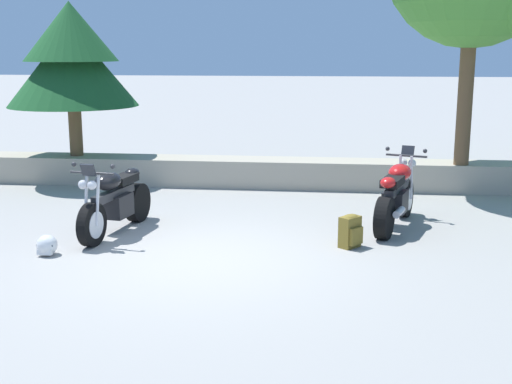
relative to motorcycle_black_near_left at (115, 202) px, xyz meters
The scene contains 7 objects.
ground_plane 1.87m from the motorcycle_black_near_left, 35.11° to the right, with size 120.00×120.00×0.00m, color gray.
stone_wall 4.05m from the motorcycle_black_near_left, 68.56° to the left, with size 36.00×0.80×0.55m, color #A89E89.
motorcycle_black_near_left is the anchor object (origin of this frame).
motorcycle_red_centre 4.30m from the motorcycle_black_near_left, 11.59° to the left, with size 0.92×2.01×1.18m.
rider_backpack 3.51m from the motorcycle_black_near_left, ahead, with size 0.35×0.35×0.47m.
rider_helmet 1.35m from the motorcycle_black_near_left, 116.00° to the right, with size 0.28×0.28×0.28m.
pine_tree_far_left 4.80m from the motorcycle_black_near_left, 118.35° to the left, with size 2.62×2.62×3.09m.
Camera 1 is at (1.72, -8.36, 2.72)m, focal length 46.93 mm.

